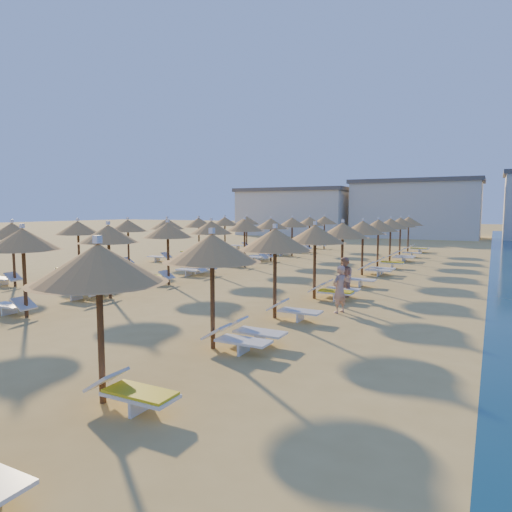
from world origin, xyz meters
The scene contains 8 objects.
ground centered at (0.00, 0.00, 0.00)m, with size 220.00×220.00×0.00m, color tan.
hotel_blocks centered at (2.92, 45.83, 3.70)m, with size 48.99×12.17×8.10m.
parasol_row_east centered at (3.84, 5.22, 2.54)m, with size 2.50×39.74×3.09m.
parasol_row_west centered at (-3.46, 5.22, 2.54)m, with size 2.50×39.74×3.09m.
parasol_row_inland centered at (-9.43, 7.08, 2.54)m, with size 2.50×28.57×3.09m.
loungers centered at (-1.73, 5.48, 0.34)m, with size 16.42×38.77×0.66m.
beachgoer_a centered at (5.49, -0.51, 0.82)m, with size 0.60×0.39×1.65m, color tan.
beachgoer_b centered at (4.81, 2.39, 0.81)m, with size 0.79×0.62×1.63m, color tan.
Camera 1 is at (10.09, -15.56, 3.55)m, focal length 32.00 mm.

